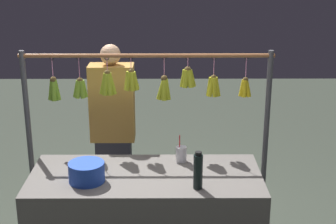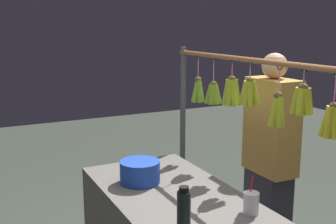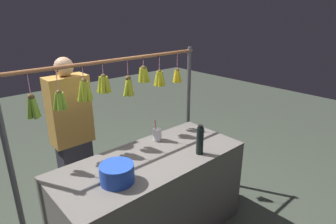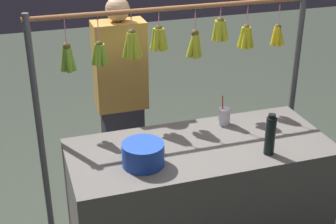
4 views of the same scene
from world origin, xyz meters
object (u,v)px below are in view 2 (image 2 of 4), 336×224
object	(u,v)px
water_bottle	(184,216)
vendor_person	(269,168)
blue_bucket	(140,172)
drink_cup	(251,203)

from	to	relation	value
water_bottle	vendor_person	distance (m)	1.30
water_bottle	blue_bucket	distance (m)	0.79
water_bottle	drink_cup	distance (m)	0.48
water_bottle	drink_cup	size ratio (longest dim) A/B	1.30
water_bottle	vendor_person	size ratio (longest dim) A/B	0.17
water_bottle	blue_bucket	size ratio (longest dim) A/B	1.06
blue_bucket	vendor_person	xyz separation A→B (m)	(-0.09, -0.98, -0.10)
drink_cup	blue_bucket	bearing A→B (deg)	27.42
drink_cup	vendor_person	xyz separation A→B (m)	(0.59, -0.62, -0.08)
blue_bucket	water_bottle	bearing A→B (deg)	171.86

